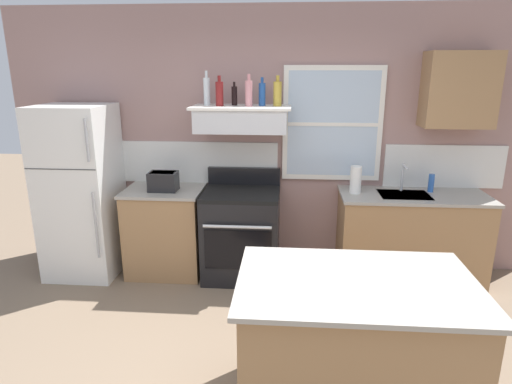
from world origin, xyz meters
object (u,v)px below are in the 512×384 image
at_px(refrigerator, 81,192).
at_px(kitchen_island, 353,348).
at_px(bottle_clear_tall, 207,91).
at_px(bottle_red_label_wine, 219,93).
at_px(stove_range, 242,233).
at_px(paper_towel_roll, 356,180).
at_px(toaster, 163,181).
at_px(bottle_rose_pink, 249,93).
at_px(bottle_balsamic_dark, 234,95).
at_px(bottle_blue_liqueur, 262,94).
at_px(dish_soap_bottle, 431,183).
at_px(bottle_champagne_gold_foil, 278,93).

bearing_deg(refrigerator, kitchen_island, -35.38).
bearing_deg(bottle_clear_tall, bottle_red_label_wine, -31.59).
xyz_separation_m(stove_range, paper_towel_roll, (1.13, 0.04, 0.58)).
height_order(toaster, bottle_red_label_wine, bottle_red_label_wine).
height_order(bottle_red_label_wine, bottle_rose_pink, bottle_rose_pink).
height_order(bottle_clear_tall, paper_towel_roll, bottle_clear_tall).
height_order(stove_range, bottle_balsamic_dark, bottle_balsamic_dark).
bearing_deg(bottle_red_label_wine, refrigerator, -176.93).
relative_size(stove_range, bottle_blue_liqueur, 4.07).
height_order(bottle_red_label_wine, bottle_blue_liqueur, bottle_red_label_wine).
distance_m(bottle_clear_tall, bottle_rose_pink, 0.43).
bearing_deg(bottle_rose_pink, bottle_clear_tall, 168.14).
xyz_separation_m(bottle_clear_tall, bottle_balsamic_dark, (0.27, 0.02, -0.04)).
bearing_deg(bottle_balsamic_dark, stove_range, -64.31).
bearing_deg(stove_range, bottle_red_label_wine, 165.12).
bearing_deg(stove_range, toaster, -178.45).
bearing_deg(bottle_clear_tall, dish_soap_bottle, -0.04).
bearing_deg(kitchen_island, bottle_clear_tall, 122.00).
distance_m(bottle_rose_pink, kitchen_island, 2.48).
xyz_separation_m(bottle_rose_pink, bottle_champagne_gold_foil, (0.27, 0.05, -0.01)).
relative_size(toaster, bottle_rose_pink, 0.99).
xyz_separation_m(toaster, bottle_rose_pink, (0.86, 0.07, 0.86)).
bearing_deg(toaster, bottle_balsamic_dark, 14.07).
height_order(bottle_clear_tall, bottle_rose_pink, bottle_clear_tall).
height_order(toaster, bottle_blue_liqueur, bottle_blue_liqueur).
bearing_deg(refrigerator, bottle_red_label_wine, 3.07).
height_order(bottle_blue_liqueur, kitchen_island, bottle_blue_liqueur).
distance_m(bottle_red_label_wine, bottle_blue_liqueur, 0.41).
distance_m(bottle_balsamic_dark, bottle_blue_liqueur, 0.28).
relative_size(bottle_champagne_gold_foil, dish_soap_bottle, 1.59).
distance_m(stove_range, paper_towel_roll, 1.27).
bearing_deg(bottle_blue_liqueur, bottle_champagne_gold_foil, -6.18).
height_order(refrigerator, bottle_blue_liqueur, bottle_blue_liqueur).
bearing_deg(bottle_balsamic_dark, refrigerator, -173.52).
bearing_deg(bottle_blue_liqueur, bottle_red_label_wine, -170.94).
height_order(bottle_rose_pink, paper_towel_roll, bottle_rose_pink).
bearing_deg(dish_soap_bottle, bottle_rose_pink, -177.26).
bearing_deg(stove_range, bottle_balsamic_dark, 115.69).
distance_m(bottle_blue_liqueur, bottle_champagne_gold_foil, 0.15).
height_order(bottle_balsamic_dark, bottle_champagne_gold_foil, bottle_champagne_gold_foil).
xyz_separation_m(toaster, kitchen_island, (1.66, -1.80, -0.55)).
xyz_separation_m(refrigerator, stove_range, (1.65, 0.02, -0.41)).
relative_size(bottle_clear_tall, bottle_blue_liqueur, 1.23).
xyz_separation_m(stove_range, bottle_rose_pink, (0.08, 0.05, 1.41)).
relative_size(stove_range, bottle_balsamic_dark, 4.86).
bearing_deg(bottle_rose_pink, bottle_red_label_wine, 179.29).
distance_m(bottle_champagne_gold_foil, paper_towel_roll, 1.13).
bearing_deg(bottle_rose_pink, paper_towel_roll, -0.74).
bearing_deg(stove_range, bottle_blue_liqueur, 30.96).
relative_size(bottle_clear_tall, dish_soap_bottle, 1.82).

